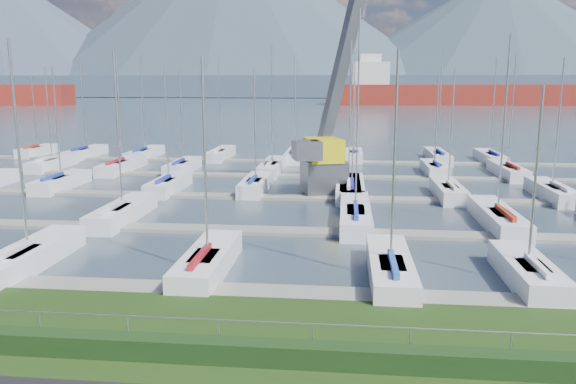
# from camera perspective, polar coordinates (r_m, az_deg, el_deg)

# --- Properties ---
(water) EXTENTS (800.00, 540.00, 0.20)m
(water) POSITION_cam_1_polar(r_m,az_deg,el_deg) (276.51, 5.28, 9.24)
(water) COLOR #3A4956
(hedge) EXTENTS (80.00, 0.70, 0.70)m
(hedge) POSITION_cam_1_polar(r_m,az_deg,el_deg) (18.19, -4.12, -15.91)
(hedge) COLOR #1A3413
(hedge) RESTS_ON grass
(fence) EXTENTS (80.00, 0.04, 0.04)m
(fence) POSITION_cam_1_polar(r_m,az_deg,el_deg) (18.18, -3.93, -12.96)
(fence) COLOR #9A9CA2
(fence) RESTS_ON grass
(foothill) EXTENTS (900.00, 80.00, 12.00)m
(foothill) POSITION_cam_1_polar(r_m,az_deg,el_deg) (346.37, 5.43, 10.68)
(foothill) COLOR #455565
(foothill) RESTS_ON water
(mountains) EXTENTS (1190.00, 360.00, 115.00)m
(mountains) POSITION_cam_1_polar(r_m,az_deg,el_deg) (422.71, 6.66, 16.25)
(mountains) COLOR #40505E
(mountains) RESTS_ON water
(docks) EXTENTS (90.00, 41.60, 0.25)m
(docks) POSITION_cam_1_polar(r_m,az_deg,el_deg) (43.35, 1.87, -0.61)
(docks) COLOR gray
(docks) RESTS_ON water
(crane) EXTENTS (7.17, 13.09, 22.35)m
(crane) POSITION_cam_1_polar(r_m,az_deg,el_deg) (45.68, 4.30, 6.99)
(crane) COLOR #595A61
(crane) RESTS_ON water
(cargo_ship_mid) EXTENTS (104.77, 22.74, 21.50)m
(cargo_ship_mid) POSITION_cam_1_polar(r_m,az_deg,el_deg) (231.02, 16.27, 9.45)
(cargo_ship_mid) COLOR maroon
(cargo_ship_mid) RESTS_ON water
(sailboat_fleet) EXTENTS (75.78, 49.68, 13.51)m
(sailboat_fleet) POSITION_cam_1_polar(r_m,az_deg,el_deg) (45.40, 1.81, 7.05)
(sailboat_fleet) COLOR #1B1B99
(sailboat_fleet) RESTS_ON water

